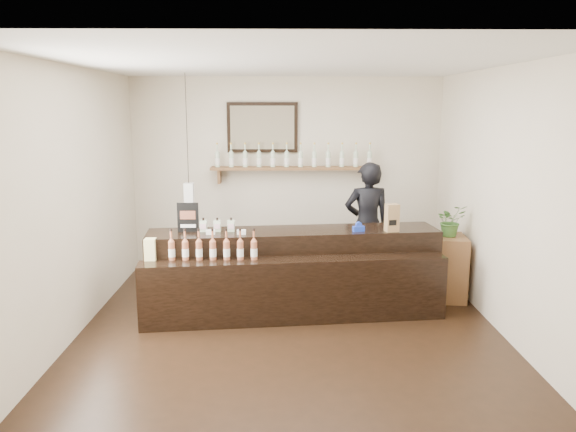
# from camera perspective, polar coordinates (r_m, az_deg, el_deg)

# --- Properties ---
(ground) EXTENTS (5.00, 5.00, 0.00)m
(ground) POSITION_cam_1_polar(r_m,az_deg,el_deg) (6.21, 0.17, -11.48)
(ground) COLOR black
(ground) RESTS_ON ground
(room_shell) EXTENTS (5.00, 5.00, 5.00)m
(room_shell) POSITION_cam_1_polar(r_m,az_deg,el_deg) (5.77, 0.18, 4.34)
(room_shell) COLOR beige
(room_shell) RESTS_ON ground
(back_wall_decor) EXTENTS (2.66, 0.96, 1.69)m
(back_wall_decor) POSITION_cam_1_polar(r_m,az_deg,el_deg) (8.13, -1.19, 6.67)
(back_wall_decor) COLOR brown
(back_wall_decor) RESTS_ON ground
(counter) EXTENTS (3.45, 1.24, 1.11)m
(counter) POSITION_cam_1_polar(r_m,az_deg,el_deg) (6.60, 0.56, -5.96)
(counter) COLOR black
(counter) RESTS_ON ground
(promo_sign) EXTENTS (0.25, 0.03, 0.34)m
(promo_sign) POSITION_cam_1_polar(r_m,az_deg,el_deg) (6.56, -10.13, -0.15)
(promo_sign) COLOR black
(promo_sign) RESTS_ON counter
(paper_bag) EXTENTS (0.17, 0.14, 0.32)m
(paper_bag) POSITION_cam_1_polar(r_m,az_deg,el_deg) (6.60, 10.52, -0.18)
(paper_bag) COLOR olive
(paper_bag) RESTS_ON counter
(tape_dispenser) EXTENTS (0.14, 0.09, 0.11)m
(tape_dispenser) POSITION_cam_1_polar(r_m,az_deg,el_deg) (6.56, 7.18, -1.19)
(tape_dispenser) COLOR #1A38BB
(tape_dispenser) RESTS_ON counter
(side_cabinet) EXTENTS (0.46, 0.59, 0.80)m
(side_cabinet) POSITION_cam_1_polar(r_m,az_deg,el_deg) (7.32, 15.94, -5.05)
(side_cabinet) COLOR brown
(side_cabinet) RESTS_ON ground
(potted_plant) EXTENTS (0.43, 0.39, 0.39)m
(potted_plant) POSITION_cam_1_polar(r_m,az_deg,el_deg) (7.18, 16.19, -0.45)
(potted_plant) COLOR #396428
(potted_plant) RESTS_ON side_cabinet
(shopkeeper) EXTENTS (0.72, 0.49, 1.89)m
(shopkeeper) POSITION_cam_1_polar(r_m,az_deg,el_deg) (7.51, 8.06, -0.06)
(shopkeeper) COLOR black
(shopkeeper) RESTS_ON ground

